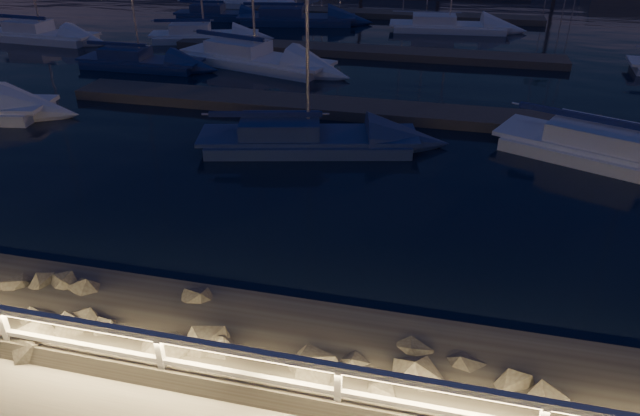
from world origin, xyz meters
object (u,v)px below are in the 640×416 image
Objects in this scene: sailboat_a at (39,34)px; sailboat_f at (138,60)px; sailboat_l at (446,25)px; guard_rail at (101,337)px; sailboat_j at (243,1)px; sailboat_i at (217,14)px; sailboat_k at (293,18)px; sailboat_d at (626,152)px; sailboat_g at (252,57)px; sailboat_e at (202,35)px; sailboat_c at (302,137)px.

sailboat_a reaches higher than sailboat_f.
guard_rail is at bearing -102.38° from sailboat_l.
sailboat_j is at bearing 154.51° from sailboat_l.
sailboat_i is 5.94m from sailboat_k.
guard_rail is at bearing -61.93° from sailboat_f.
sailboat_d is at bearing -18.60° from sailboat_f.
guard_rail is at bearing -90.75° from sailboat_k.
sailboat_j is at bearing 128.78° from sailboat_g.
sailboat_a is 12.22m from sailboat_i.
sailboat_d reaches higher than sailboat_j.
sailboat_k is at bearing 153.16° from sailboat_d.
sailboat_e is at bearing 110.72° from guard_rail.
sailboat_e is at bearing -83.62° from sailboat_j.
sailboat_f is at bearing -120.50° from sailboat_k.
sailboat_l is (-6.79, 20.76, -0.03)m from sailboat_d.
sailboat_a is at bearing 128.95° from guard_rail.
sailboat_l is (16.51, -0.35, -0.01)m from sailboat_i.
sailboat_g is at bearing 18.02° from sailboat_f.
sailboat_i is (-1.93, 7.05, -0.01)m from sailboat_e.
sailboat_f is 1.03× the size of sailboat_i.
sailboat_l is (10.58, -0.02, -0.03)m from sailboat_k.
sailboat_i is at bearing 109.63° from guard_rail.
sailboat_k reaches higher than sailboat_e.
guard_rail is 29.05m from sailboat_e.
sailboat_e is (9.86, 2.25, -0.03)m from sailboat_a.
sailboat_d is (11.10, 13.10, -0.94)m from guard_rail.
sailboat_l is at bearing 67.25° from sailboat_g.
sailboat_g is at bearing -65.92° from sailboat_i.
sailboat_f is at bearing -21.81° from sailboat_a.
sailboat_c is at bearing -84.61° from sailboat_k.
sailboat_d is (10.82, 1.15, 0.02)m from sailboat_c.
sailboat_j is at bearing 84.87° from sailboat_i.
guard_rail is 34.14m from sailboat_l.
sailboat_f is 19.56m from sailboat_j.
sailboat_a is 26.03m from sailboat_l.
sailboat_g is at bearing -70.91° from sailboat_j.
sailboat_i is at bearing -91.53° from sailboat_j.
sailboat_f is (9.19, -4.39, -0.05)m from sailboat_a.
sailboat_l is at bearing -7.43° from sailboat_i.
sailboat_a is 0.93× the size of sailboat_j.
sailboat_g reaches higher than sailboat_e.
sailboat_k is at bearing 112.00° from sailboat_g.
sailboat_d is at bearing 49.72° from guard_rail.
sailboat_a is at bearing -158.31° from sailboat_k.
sailboat_e is 0.85× the size of sailboat_j.
sailboat_d is at bearing -49.73° from sailboat_e.
sailboat_e reaches higher than sailboat_i.
sailboat_k is (4.00, 6.73, 0.02)m from sailboat_e.
sailboat_i is 0.83× the size of sailboat_j.
sailboat_g is 1.11× the size of sailboat_l.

